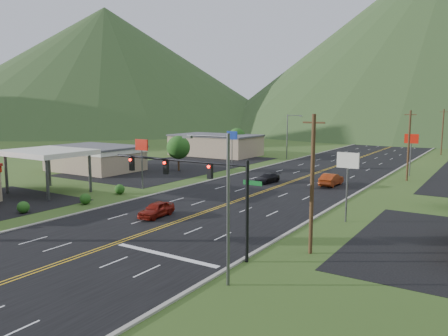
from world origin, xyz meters
The scene contains 20 objects.
traffic_signal centered at (6.48, 14.00, 5.33)m, with size 13.10×0.43×7.00m.
streetlight_east centered at (11.18, 10.00, 5.18)m, with size 3.28×0.25×9.00m.
streetlight_west centered at (-11.68, 70.00, 5.18)m, with size 3.28×0.25×9.00m.
gas_canopy centered at (-22.00, 22.00, 4.87)m, with size 10.00×8.00×5.30m.
building_west_mid centered at (-32.00, 38.00, 2.27)m, with size 14.40×10.40×4.10m.
building_west_far centered at (-28.00, 68.00, 2.26)m, with size 18.40×11.40×4.50m.
pole_sign_west_a centered at (-14.00, 30.00, 5.05)m, with size 2.00×0.18×6.40m.
pole_sign_west_b centered at (-14.00, 52.00, 5.05)m, with size 2.00×0.18×6.40m.
pole_sign_east_a centered at (13.00, 28.00, 5.05)m, with size 2.00×0.18×6.40m.
pole_sign_east_b centered at (13.00, 60.00, 5.05)m, with size 2.00×0.18×6.40m.
tree_west_a centered at (-20.00, 45.00, 3.89)m, with size 3.84×3.84×5.82m.
tree_west_b centered at (-25.00, 72.00, 3.89)m, with size 3.84×3.84×5.82m.
utility_pole_a centered at (13.50, 18.00, 5.13)m, with size 1.60×0.28×10.00m.
utility_pole_b centered at (13.50, 55.00, 5.13)m, with size 1.60×0.28×10.00m.
utility_pole_c centered at (13.50, 95.00, 5.13)m, with size 1.60×0.28×10.00m.
mountain_n centered at (0.00, 220.00, 42.50)m, with size 220.00×220.00×85.00m, color #1A3618.
mountain_nw centered at (-148.49, 148.49, 30.00)m, with size 190.00×190.00×60.00m, color #1A3618.
car_red_near centered at (-2.80, 19.91, 0.72)m, with size 1.71×4.24×1.45m, color maroon.
car_dark_mid centered at (-2.46, 42.58, 0.64)m, with size 1.80×4.42×1.28m, color black.
car_red_far centered at (5.73, 45.22, 0.82)m, with size 1.74×4.98×1.64m, color maroon.
Camera 1 is at (24.58, -10.92, 10.48)m, focal length 35.00 mm.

